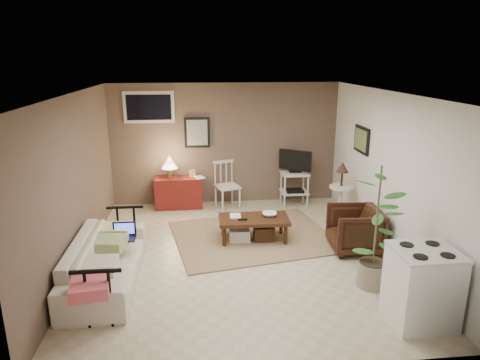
{
  "coord_description": "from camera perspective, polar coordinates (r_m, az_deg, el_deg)",
  "views": [
    {
      "loc": [
        -0.57,
        -5.86,
        2.87
      ],
      "look_at": [
        0.07,
        0.35,
        1.07
      ],
      "focal_mm": 32.0,
      "sensor_mm": 36.0,
      "label": 1
    }
  ],
  "objects": [
    {
      "name": "armchair",
      "position": [
        6.78,
        15.07,
        -6.12
      ],
      "size": [
        0.72,
        0.77,
        0.75
      ],
      "primitive_type": "imported",
      "rotation": [
        0.0,
        0.0,
        -1.63
      ],
      "color": "black",
      "rests_on": "floor"
    },
    {
      "name": "window",
      "position": [
        8.43,
        -12.04,
        9.47
      ],
      "size": [
        0.96,
        0.03,
        0.6
      ],
      "primitive_type": "cube",
      "color": "silver"
    },
    {
      "name": "bowl",
      "position": [
        6.91,
        3.96,
        -3.91
      ],
      "size": [
        0.24,
        0.09,
        0.23
      ],
      "primitive_type": "imported",
      "rotation": [
        0.0,
        0.0,
        -0.15
      ],
      "color": "#3C2010",
      "rests_on": "coffee_table"
    },
    {
      "name": "stove",
      "position": [
        5.25,
        23.09,
        -12.91
      ],
      "size": [
        0.68,
        0.63,
        0.88
      ],
      "color": "white",
      "rests_on": "floor"
    },
    {
      "name": "potted_plant",
      "position": [
        5.63,
        17.74,
        -5.5
      ],
      "size": [
        0.41,
        0.41,
        1.64
      ],
      "color": "#A19380",
      "rests_on": "floor"
    },
    {
      "name": "art_right",
      "position": [
        7.57,
        15.91,
        5.19
      ],
      "size": [
        0.03,
        0.6,
        0.45
      ],
      "primitive_type": "cube",
      "color": "black"
    },
    {
      "name": "sofa",
      "position": [
        5.93,
        -17.56,
        -9.31
      ],
      "size": [
        0.6,
        2.07,
        0.81
      ],
      "primitive_type": "imported",
      "rotation": [
        0.0,
        0.0,
        1.57
      ],
      "color": "silver",
      "rests_on": "floor"
    },
    {
      "name": "art_back",
      "position": [
        8.45,
        -5.74,
        6.33
      ],
      "size": [
        0.5,
        0.03,
        0.6
      ],
      "primitive_type": "cube",
      "color": "black"
    },
    {
      "name": "sofa_pillows",
      "position": [
        5.67,
        -17.6,
        -9.5
      ],
      "size": [
        0.4,
        1.97,
        0.14
      ],
      "primitive_type": null,
      "color": "beige",
      "rests_on": "sofa"
    },
    {
      "name": "coffee_table",
      "position": [
        6.92,
        1.77,
        -6.32
      ],
      "size": [
        1.13,
        0.61,
        0.42
      ],
      "color": "#3C2010",
      "rests_on": "floor"
    },
    {
      "name": "rug",
      "position": [
        7.15,
        1.73,
        -7.51
      ],
      "size": [
        2.85,
        2.44,
        0.02
      ],
      "primitive_type": "cube",
      "rotation": [
        0.0,
        0.0,
        0.18
      ],
      "color": "#9C755B",
      "rests_on": "floor"
    },
    {
      "name": "laptop",
      "position": [
        6.16,
        -15.19,
        -6.91
      ],
      "size": [
        0.32,
        0.23,
        0.22
      ],
      "color": "black",
      "rests_on": "sofa"
    },
    {
      "name": "book_console",
      "position": [
        8.26,
        -6.05,
        0.98
      ],
      "size": [
        0.18,
        0.09,
        0.24
      ],
      "primitive_type": "imported",
      "rotation": [
        0.0,
        0.0,
        0.39
      ],
      "color": "#3C2010",
      "rests_on": "red_console"
    },
    {
      "name": "floor",
      "position": [
        6.55,
        -0.33,
        -9.93
      ],
      "size": [
        5.0,
        5.0,
        0.0
      ],
      "primitive_type": "plane",
      "color": "#C1B293",
      "rests_on": "ground"
    },
    {
      "name": "red_console",
      "position": [
        8.48,
        -8.27,
        -1.27
      ],
      "size": [
        0.92,
        0.41,
        1.06
      ],
      "color": "maroon",
      "rests_on": "floor"
    },
    {
      "name": "spindle_chair",
      "position": [
        8.36,
        -1.74,
        -0.87
      ],
      "size": [
        0.53,
        0.53,
        0.93
      ],
      "color": "silver",
      "rests_on": "floor"
    },
    {
      "name": "tv_stand",
      "position": [
        8.54,
        7.31,
        0.48
      ],
      "size": [
        0.58,
        0.43,
        1.12
      ],
      "color": "silver",
      "rests_on": "floor"
    },
    {
      "name": "sofa_end_rails",
      "position": [
        5.93,
        -16.36,
        -9.81
      ],
      "size": [
        0.56,
        2.07,
        0.7
      ],
      "primitive_type": null,
      "color": "black",
      "rests_on": "floor"
    },
    {
      "name": "side_table",
      "position": [
        7.75,
        13.36,
        -0.68
      ],
      "size": [
        0.42,
        0.42,
        1.12
      ],
      "color": "silver",
      "rests_on": "floor"
    },
    {
      "name": "book_table",
      "position": [
        6.86,
        -1.37,
        -3.97
      ],
      "size": [
        0.17,
        0.03,
        0.24
      ],
      "primitive_type": "imported",
      "rotation": [
        0.0,
        0.0,
        -0.06
      ],
      "color": "#3C2010",
      "rests_on": "coffee_table"
    }
  ]
}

